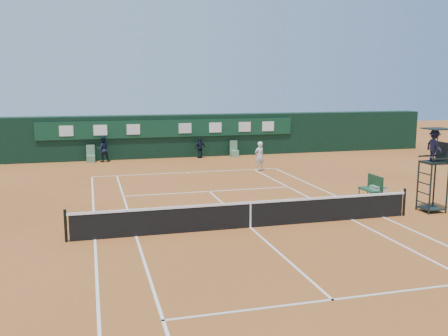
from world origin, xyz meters
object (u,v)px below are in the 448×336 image
Objects in this scene: cooler at (378,193)px; player at (259,156)px; player_bench at (372,186)px; tennis_net at (250,214)px; umpire_chair at (435,152)px.

player is at bearing 106.91° from cooler.
player_bench is 1.86× the size of cooler.
tennis_net is 7.44m from cooler.
cooler is at bearing 111.10° from umpire_chair.
player reaches higher than player_bench.
cooler is 0.36× the size of player.
tennis_net is 7.32m from player_bench.
player_bench is (-1.12, 2.59, -1.86)m from umpire_chair.
umpire_chair reaches higher than tennis_net.
player is (-3.57, 11.09, -1.57)m from umpire_chair.
cooler is (-0.94, 2.43, -2.13)m from umpire_chair.
tennis_net is 3.77× the size of umpire_chair.
umpire_chair is 11.76m from player.
player_bench reaches higher than cooler.
player is at bearing 106.05° from player_bench.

